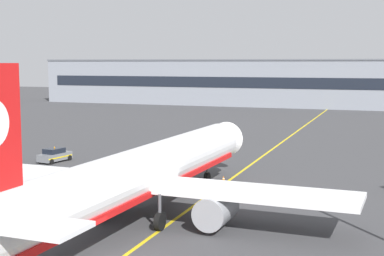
{
  "coord_description": "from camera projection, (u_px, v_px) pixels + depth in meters",
  "views": [
    {
      "loc": [
        15.43,
        -27.89,
        11.68
      ],
      "look_at": [
        0.03,
        14.16,
        6.43
      ],
      "focal_mm": 52.49,
      "sensor_mm": 36.0,
      "label": 1
    }
  ],
  "objects": [
    {
      "name": "service_car_second",
      "position": [
        55.0,
        155.0,
        66.18
      ],
      "size": [
        2.52,
        4.42,
        1.79
      ],
      "color": "slate",
      "rests_on": "ground"
    },
    {
      "name": "terminal_building",
      "position": [
        318.0,
        83.0,
        145.63
      ],
      "size": [
        156.69,
        12.4,
        12.54
      ],
      "color": "gray",
      "rests_on": "ground"
    },
    {
      "name": "taxiway_centreline",
      "position": [
        242.0,
        171.0,
        60.62
      ],
      "size": [
        1.99,
        179.99,
        0.01
      ],
      "primitive_type": "cube",
      "rotation": [
        0.0,
        0.0,
        0.01
      ],
      "color": "yellow",
      "rests_on": "ground"
    },
    {
      "name": "airliner_foreground",
      "position": [
        138.0,
        175.0,
        41.47
      ],
      "size": [
        32.13,
        41.48,
        11.65
      ],
      "color": "white",
      "rests_on": "ground"
    },
    {
      "name": "safety_cone_by_nose_gear",
      "position": [
        223.0,
        179.0,
        55.26
      ],
      "size": [
        0.44,
        0.44,
        0.55
      ],
      "color": "orange",
      "rests_on": "ground"
    }
  ]
}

